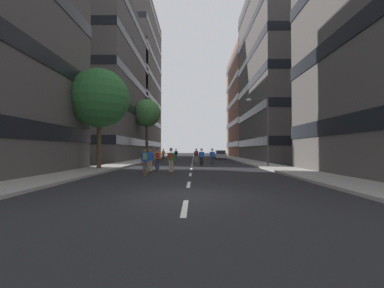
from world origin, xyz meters
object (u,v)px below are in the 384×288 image
(skater_7, at_px, (171,159))
(skater_8, at_px, (197,153))
(skater_4, at_px, (202,156))
(skater_2, at_px, (150,159))
(skater_5, at_px, (145,159))
(street_tree_near, at_px, (147,113))
(streetlamp_right, at_px, (264,123))
(skater_1, at_px, (176,154))
(skater_3, at_px, (212,156))
(skater_6, at_px, (196,155))
(parked_car_near, at_px, (220,155))
(skater_9, at_px, (163,154))
(street_tree_mid, at_px, (99,98))
(skater_0, at_px, (157,158))

(skater_7, bearing_deg, skater_8, 86.31)
(skater_4, bearing_deg, skater_8, 90.81)
(skater_2, xyz_separation_m, skater_4, (3.94, 7.42, 0.00))
(skater_2, xyz_separation_m, skater_5, (0.04, -2.01, 0.03))
(street_tree_near, relative_size, skater_8, 5.46)
(skater_7, bearing_deg, streetlamp_right, 38.52)
(skater_1, xyz_separation_m, skater_3, (4.78, -13.22, -0.03))
(skater_6, bearing_deg, streetlamp_right, -52.29)
(street_tree_near, bearing_deg, skater_4, -62.24)
(streetlamp_right, bearing_deg, skater_6, 127.71)
(skater_3, distance_m, skater_4, 1.85)
(parked_car_near, bearing_deg, skater_2, -105.57)
(skater_9, bearing_deg, street_tree_mid, -96.09)
(skater_7, relative_size, skater_8, 1.00)
(skater_0, height_order, skater_7, same)
(skater_1, bearing_deg, street_tree_near, 163.11)
(skater_1, height_order, skater_5, same)
(skater_0, height_order, skater_6, same)
(skater_6, distance_m, skater_7, 14.92)
(skater_0, xyz_separation_m, skater_1, (0.07, 20.09, 0.00))
(skater_0, xyz_separation_m, skater_5, (-0.22, -3.98, 0.00))
(streetlamp_right, height_order, skater_0, streetlamp_right)
(skater_3, xyz_separation_m, skater_6, (-1.67, 5.37, 0.03))
(street_tree_mid, relative_size, skater_3, 4.57)
(skater_4, bearing_deg, parked_car_near, 79.34)
(skater_0, xyz_separation_m, skater_7, (1.32, -2.55, 0.00))
(skater_5, bearing_deg, street_tree_mid, 136.47)
(skater_7, bearing_deg, skater_2, 159.88)
(street_tree_near, bearing_deg, skater_0, -77.43)
(skater_3, bearing_deg, street_tree_mid, -146.07)
(skater_0, distance_m, skater_4, 6.57)
(skater_6, relative_size, skater_8, 1.00)
(skater_7, bearing_deg, skater_3, 69.50)
(street_tree_near, bearing_deg, skater_9, 40.12)
(skater_7, height_order, skater_8, same)
(streetlamp_right, xyz_separation_m, skater_3, (-4.71, 2.88, -3.15))
(skater_5, height_order, skater_9, same)
(skater_0, height_order, skater_5, same)
(street_tree_mid, distance_m, skater_8, 30.01)
(skater_2, distance_m, skater_7, 1.68)
(skater_3, bearing_deg, skater_6, 107.24)
(street_tree_mid, distance_m, skater_7, 8.34)
(street_tree_mid, bearing_deg, street_tree_near, 90.00)
(skater_0, bearing_deg, parked_car_near, 73.84)
(streetlamp_right, relative_size, skater_8, 3.65)
(street_tree_near, bearing_deg, skater_6, -49.40)
(street_tree_mid, relative_size, skater_8, 4.57)
(skater_3, relative_size, skater_5, 1.00)
(skater_0, bearing_deg, skater_7, -62.61)
(parked_car_near, xyz_separation_m, skater_1, (-7.51, -6.06, 0.32))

